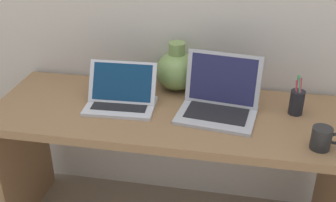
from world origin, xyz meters
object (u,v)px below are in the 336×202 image
laptop_left (121,95)px  coffee_mug (322,138)px  laptop_right (220,98)px  green_vase (177,70)px  pen_cup (297,102)px

laptop_left → coffee_mug: laptop_left is taller
laptop_right → green_vase: (-0.23, 0.19, 0.03)m
laptop_right → pen_cup: size_ratio=1.94×
laptop_right → pen_cup: (0.34, 0.04, -0.01)m
laptop_left → laptop_right: 0.45m
laptop_right → pen_cup: bearing=7.2°
laptop_right → coffee_mug: size_ratio=3.15×
laptop_right → coffee_mug: bearing=-28.2°
laptop_left → pen_cup: bearing=4.6°
green_vase → pen_cup: green_vase is taller
laptop_left → coffee_mug: (0.86, -0.20, -0.00)m
laptop_left → pen_cup: 0.79m
pen_cup → laptop_right: bearing=-172.8°
coffee_mug → pen_cup: (-0.07, 0.26, 0.01)m
laptop_left → laptop_right: laptop_right is taller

